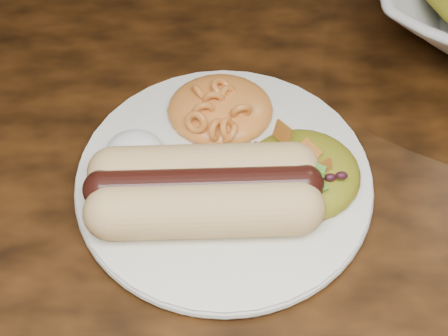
{
  "coord_description": "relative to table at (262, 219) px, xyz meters",
  "views": [
    {
      "loc": [
        -0.04,
        -0.34,
        1.19
      ],
      "look_at": [
        -0.03,
        -0.03,
        0.77
      ],
      "focal_mm": 55.0,
      "sensor_mm": 36.0,
      "label": 1
    }
  ],
  "objects": [
    {
      "name": "table",
      "position": [
        0.0,
        0.0,
        0.0
      ],
      "size": [
        1.6,
        0.9,
        0.75
      ],
      "color": "#47250C",
      "rests_on": "floor"
    },
    {
      "name": "hotdog",
      "position": [
        -0.05,
        -0.06,
        0.13
      ],
      "size": [
        0.15,
        0.08,
        0.04
      ],
      "rotation": [
        0.0,
        0.0,
        0.03
      ],
      "color": "#E2B089",
      "rests_on": "plate"
    },
    {
      "name": "mac_and_cheese",
      "position": [
        -0.04,
        0.04,
        0.12
      ],
      "size": [
        0.09,
        0.09,
        0.03
      ],
      "primitive_type": "ellipsoid",
      "rotation": [
        0.0,
        0.0,
        0.07
      ],
      "color": "orange",
      "rests_on": "plate"
    },
    {
      "name": "sour_cream",
      "position": [
        -0.1,
        -0.01,
        0.12
      ],
      "size": [
        0.05,
        0.05,
        0.03
      ],
      "primitive_type": "ellipsoid",
      "rotation": [
        0.0,
        0.0,
        -0.17
      ],
      "color": "white",
      "rests_on": "plate"
    },
    {
      "name": "taco_salad",
      "position": [
        0.02,
        -0.03,
        0.12
      ],
      "size": [
        0.09,
        0.09,
        0.04
      ],
      "rotation": [
        0.0,
        0.0,
        -0.2
      ],
      "color": "#A1690C",
      "rests_on": "plate"
    },
    {
      "name": "plate",
      "position": [
        -0.03,
        -0.03,
        0.1
      ],
      "size": [
        0.25,
        0.25,
        0.01
      ],
      "primitive_type": "cylinder",
      "rotation": [
        0.0,
        0.0,
        -0.12
      ],
      "color": "silver",
      "rests_on": "table"
    }
  ]
}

